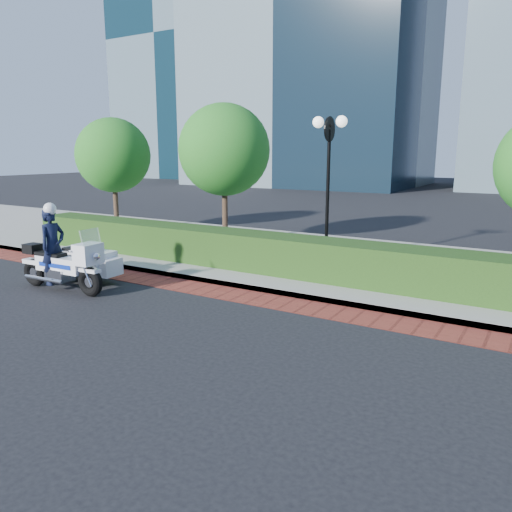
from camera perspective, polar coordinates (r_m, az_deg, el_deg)
The scene contains 9 objects.
ground at distance 11.07m, azimuth -7.82°, elevation -6.12°, with size 120.00×120.00×0.00m, color black.
brick_strip at distance 12.22m, azimuth -3.38°, elevation -4.27°, with size 60.00×1.00×0.01m, color maroon.
sidewalk at distance 15.99m, azimuth 5.81°, elevation -0.16°, with size 60.00×8.00×0.15m, color gray.
hedge_main at distance 13.79m, azimuth 1.54°, elevation 0.39°, with size 18.00×1.20×1.00m, color black.
lamppost at distance 14.51m, azimuth 8.28°, elevation 10.04°, with size 1.02×0.70×4.21m.
tree_a at distance 21.46m, azimuth -16.02°, elevation 10.99°, with size 3.00×3.00×4.58m.
tree_b at distance 17.83m, azimuth -3.66°, elevation 11.99°, with size 3.20×3.20×4.89m.
tower_far_left at distance 70.27m, azimuth -7.44°, elevation 23.00°, with size 16.00×14.00×34.00m, color black.
police_motorcycle at distance 13.46m, azimuth -20.53°, elevation -0.24°, with size 2.70×1.90×2.18m.
Camera 1 is at (6.70, -8.13, 3.41)m, focal length 35.00 mm.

